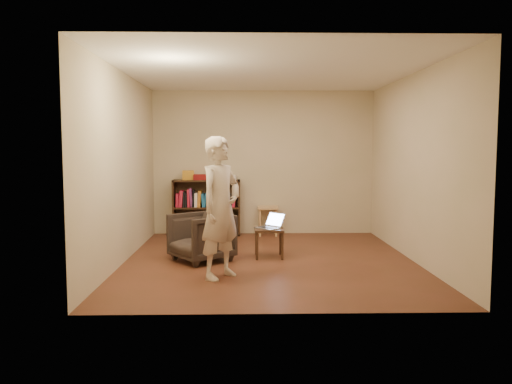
{
  "coord_description": "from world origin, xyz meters",
  "views": [
    {
      "loc": [
        -0.34,
        -6.84,
        1.56
      ],
      "look_at": [
        -0.18,
        0.35,
        0.93
      ],
      "focal_mm": 35.0,
      "sensor_mm": 36.0,
      "label": 1
    }
  ],
  "objects_px": {
    "bookshelf": "(207,211)",
    "armchair": "(201,237)",
    "stool": "(268,212)",
    "side_table": "(269,233)",
    "laptop": "(271,224)",
    "person": "(221,208)"
  },
  "relations": [
    {
      "from": "laptop",
      "to": "person",
      "type": "xyz_separation_m",
      "value": [
        -0.66,
        -1.14,
        0.38
      ]
    },
    {
      "from": "bookshelf",
      "to": "stool",
      "type": "bearing_deg",
      "value": -3.33
    },
    {
      "from": "stool",
      "to": "laptop",
      "type": "bearing_deg",
      "value": -91.33
    },
    {
      "from": "side_table",
      "to": "person",
      "type": "distance_m",
      "value": 1.38
    },
    {
      "from": "side_table",
      "to": "person",
      "type": "bearing_deg",
      "value": -119.65
    },
    {
      "from": "side_table",
      "to": "stool",
      "type": "bearing_deg",
      "value": 87.91
    },
    {
      "from": "side_table",
      "to": "laptop",
      "type": "bearing_deg",
      "value": 39.09
    },
    {
      "from": "armchair",
      "to": "side_table",
      "type": "distance_m",
      "value": 0.98
    },
    {
      "from": "person",
      "to": "side_table",
      "type": "bearing_deg",
      "value": 8.44
    },
    {
      "from": "bookshelf",
      "to": "person",
      "type": "distance_m",
      "value": 3.05
    },
    {
      "from": "stool",
      "to": "laptop",
      "type": "xyz_separation_m",
      "value": [
        -0.04,
        -1.79,
        0.05
      ]
    },
    {
      "from": "stool",
      "to": "laptop",
      "type": "height_order",
      "value": "laptop"
    },
    {
      "from": "bookshelf",
      "to": "armchair",
      "type": "height_order",
      "value": "bookshelf"
    },
    {
      "from": "laptop",
      "to": "person",
      "type": "bearing_deg",
      "value": -73.83
    },
    {
      "from": "laptop",
      "to": "armchair",
      "type": "bearing_deg",
      "value": -120.51
    },
    {
      "from": "stool",
      "to": "armchair",
      "type": "bearing_deg",
      "value": -116.74
    },
    {
      "from": "armchair",
      "to": "laptop",
      "type": "height_order",
      "value": "armchair"
    },
    {
      "from": "armchair",
      "to": "bookshelf",
      "type": "bearing_deg",
      "value": 144.77
    },
    {
      "from": "side_table",
      "to": "laptop",
      "type": "xyz_separation_m",
      "value": [
        0.02,
        0.02,
        0.12
      ]
    },
    {
      "from": "stool",
      "to": "person",
      "type": "xyz_separation_m",
      "value": [
        -0.7,
        -2.93,
        0.43
      ]
    },
    {
      "from": "laptop",
      "to": "bookshelf",
      "type": "bearing_deg",
      "value": 165.99
    },
    {
      "from": "stool",
      "to": "person",
      "type": "distance_m",
      "value": 3.05
    }
  ]
}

